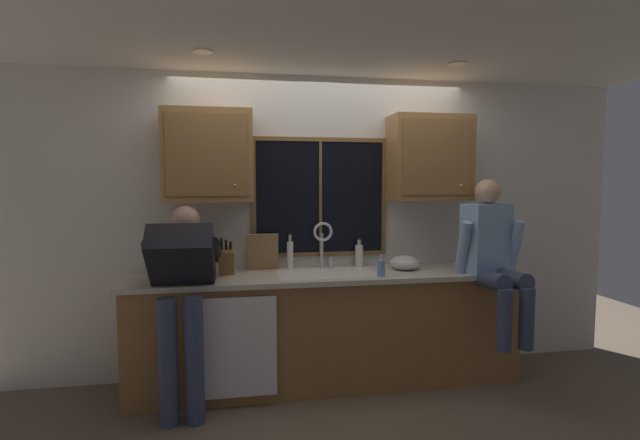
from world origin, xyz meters
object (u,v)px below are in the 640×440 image
bottle_green_glass (359,255)px  bottle_tall_clear (290,255)px  cutting_board (262,252)px  mixing_bowl (405,263)px  person_sitting_on_counter (492,251)px  person_standing (183,284)px  soap_dispenser (381,268)px  knife_block (226,261)px

bottle_green_glass → bottle_tall_clear: (-0.61, -0.03, 0.02)m
bottle_green_glass → cutting_board: bearing=-179.6°
mixing_bowl → bottle_green_glass: bottle_green_glass is taller
bottle_green_glass → bottle_tall_clear: bearing=-177.6°
person_sitting_on_counter → mixing_bowl: 0.70m
person_standing → person_sitting_on_counter: size_ratio=1.18×
soap_dispenser → bottle_tall_clear: bottle_tall_clear is taller
soap_dispenser → bottle_green_glass: (-0.06, 0.43, 0.04)m
cutting_board → mixing_bowl: bearing=-8.4°
knife_block → mixing_bowl: size_ratio=1.29×
soap_dispenser → person_standing: bearing=-177.3°
soap_dispenser → bottle_tall_clear: 0.78m
person_sitting_on_counter → soap_dispenser: person_sitting_on_counter is taller
knife_block → soap_dispenser: size_ratio=1.84×
mixing_bowl → soap_dispenser: bearing=-139.0°
bottle_tall_clear → knife_block: bearing=-166.9°
cutting_board → bottle_tall_clear: (0.23, -0.02, -0.03)m
bottle_green_glass → soap_dispenser: bearing=-81.8°
knife_block → soap_dispenser: 1.22m
person_standing → bottle_tall_clear: (0.82, 0.48, 0.11)m
person_standing → mixing_bowl: size_ratio=5.94×
person_standing → bottle_tall_clear: bearing=30.2°
person_sitting_on_counter → bottle_green_glass: person_sitting_on_counter is taller
knife_block → bottle_green_glass: size_ratio=1.28×
person_sitting_on_counter → cutting_board: size_ratio=4.01×
person_standing → cutting_board: (0.59, 0.50, 0.14)m
soap_dispenser → bottle_green_glass: bottle_green_glass is taller
person_sitting_on_counter → mixing_bowl: size_ratio=5.05×
soap_dispenser → bottle_green_glass: bearing=98.2°
cutting_board → soap_dispenser: 1.00m
cutting_board → knife_block: bearing=-154.4°
cutting_board → soap_dispenser: size_ratio=1.80×
bottle_green_glass → bottle_tall_clear: 0.61m
person_sitting_on_counter → cutting_board: person_sitting_on_counter is taller
person_sitting_on_counter → bottle_tall_clear: person_sitting_on_counter is taller
knife_block → cutting_board: size_ratio=1.02×
mixing_bowl → soap_dispenser: 0.38m
knife_block → bottle_tall_clear: size_ratio=1.05×
bottle_tall_clear → soap_dispenser: bearing=-31.3°
bottle_tall_clear → person_standing: bearing=-149.8°
knife_block → bottle_tall_clear: 0.54m
bottle_green_glass → knife_block: bearing=-172.6°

